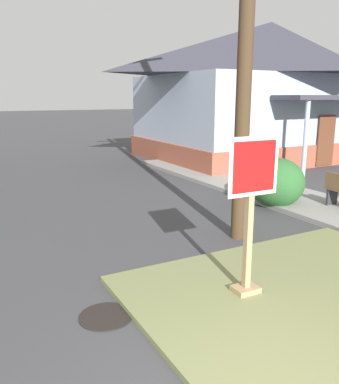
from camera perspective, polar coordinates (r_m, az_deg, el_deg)
grass_corner_patch at (r=5.99m, az=22.79°, el=-14.96°), size 5.01×4.69×0.08m
sidewalk_strip at (r=11.12m, az=18.87°, el=-1.48°), size 2.20×16.24×0.12m
stop_sign at (r=5.56m, az=11.31°, el=-3.61°), size 0.79×0.29×2.21m
manhole_cover at (r=5.51m, az=-9.00°, el=-17.00°), size 0.70×0.70×0.02m
corner_house at (r=19.66m, az=13.82°, el=13.93°), size 11.34×8.60×5.99m
shrub_by_curb at (r=10.63m, az=14.88°, el=1.32°), size 1.43×1.43×1.27m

